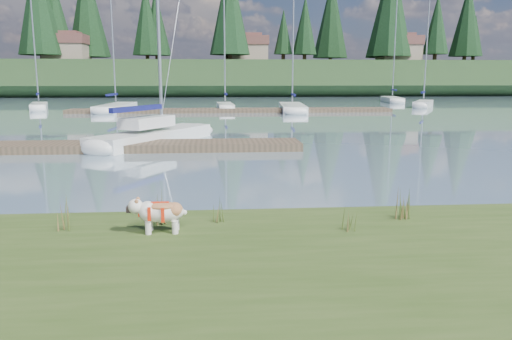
{
  "coord_description": "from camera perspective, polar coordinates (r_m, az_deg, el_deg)",
  "views": [
    {
      "loc": [
        0.68,
        -10.59,
        2.8
      ],
      "look_at": [
        1.5,
        -0.5,
        0.91
      ],
      "focal_mm": 35.0,
      "sensor_mm": 36.0,
      "label": 1
    }
  ],
  "objects": [
    {
      "name": "dock_near",
      "position": [
        20.32,
        -17.95,
        2.56
      ],
      "size": [
        16.0,
        2.0,
        0.3
      ],
      "primitive_type": "cube",
      "color": "#4C3D2C",
      "rests_on": "ground"
    },
    {
      "name": "weed_0",
      "position": [
        8.56,
        -11.16,
        -4.34
      ],
      "size": [
        0.17,
        0.14,
        0.66
      ],
      "color": "#475B23",
      "rests_on": "bank"
    },
    {
      "name": "weed_3",
      "position": [
        8.68,
        -21.12,
        -4.78
      ],
      "size": [
        0.17,
        0.14,
        0.62
      ],
      "color": "#475B23",
      "rests_on": "bank"
    },
    {
      "name": "sailboat_bg_0",
      "position": [
        48.33,
        -23.52,
        6.77
      ],
      "size": [
        3.03,
        6.52,
        9.5
      ],
      "rotation": [
        0.0,
        0.0,
        1.86
      ],
      "color": "silver",
      "rests_on": "ground"
    },
    {
      "name": "mud_lip",
      "position": [
        9.42,
        -8.66,
        -6.39
      ],
      "size": [
        60.0,
        0.5,
        0.14
      ],
      "primitive_type": "cube",
      "color": "#33281C",
      "rests_on": "ground"
    },
    {
      "name": "conifer_4",
      "position": [
        77.31,
        -3.03,
        18.2
      ],
      "size": [
        6.16,
        6.16,
        15.1
      ],
      "color": "#382619",
      "rests_on": "ridge"
    },
    {
      "name": "conifer_7",
      "position": [
        91.94,
        22.99,
        15.62
      ],
      "size": [
        5.28,
        5.28,
        13.2
      ],
      "color": "#382619",
      "rests_on": "ridge"
    },
    {
      "name": "conifer_6",
      "position": [
        83.95,
        15.14,
        17.88
      ],
      "size": [
        7.04,
        7.04,
        17.0
      ],
      "color": "#382619",
      "rests_on": "ridge"
    },
    {
      "name": "weed_1",
      "position": [
        8.53,
        -4.3,
        -4.82
      ],
      "size": [
        0.17,
        0.14,
        0.45
      ],
      "color": "#475B23",
      "rests_on": "bank"
    },
    {
      "name": "bulldog",
      "position": [
        8.12,
        -10.91,
        -4.64
      ],
      "size": [
        0.91,
        0.4,
        0.55
      ],
      "rotation": [
        0.0,
        0.0,
        3.14
      ],
      "color": "silver",
      "rests_on": "bank"
    },
    {
      "name": "house_2",
      "position": [
        84.94,
        15.99,
        13.22
      ],
      "size": [
        6.3,
        5.3,
        4.65
      ],
      "color": "gray",
      "rests_on": "ridge"
    },
    {
      "name": "conifer_5",
      "position": [
        82.25,
        5.63,
        16.12
      ],
      "size": [
        3.96,
        3.96,
        10.35
      ],
      "color": "#382619",
      "rests_on": "ridge"
    },
    {
      "name": "sailboat_bg_3",
      "position": [
        43.01,
        4.08,
        7.24
      ],
      "size": [
        2.63,
        9.56,
        13.7
      ],
      "rotation": [
        0.0,
        0.0,
        1.49
      ],
      "color": "silver",
      "rests_on": "ground"
    },
    {
      "name": "ground",
      "position": [
        40.69,
        -5.63,
        6.57
      ],
      "size": [
        200.0,
        200.0,
        0.0
      ],
      "primitive_type": "plane",
      "color": "#7E9AAC",
      "rests_on": "ground"
    },
    {
      "name": "sailboat_bg_1",
      "position": [
        44.66,
        -15.44,
        7.01
      ],
      "size": [
        2.37,
        9.24,
        13.5
      ],
      "rotation": [
        0.0,
        0.0,
        1.51
      ],
      "color": "silver",
      "rests_on": "ground"
    },
    {
      "name": "weed_2",
      "position": [
        9.08,
        16.37,
        -3.82
      ],
      "size": [
        0.17,
        0.14,
        0.62
      ],
      "color": "#475B23",
      "rests_on": "bank"
    },
    {
      "name": "sailboat_bg_5",
      "position": [
        60.0,
        15.19,
        7.83
      ],
      "size": [
        2.95,
        8.05,
        11.3
      ],
      "rotation": [
        0.0,
        0.0,
        1.39
      ],
      "color": "silver",
      "rests_on": "ground"
    },
    {
      "name": "ridge",
      "position": [
        83.59,
        -5.19,
        10.32
      ],
      "size": [
        200.0,
        20.0,
        5.0
      ],
      "primitive_type": "cube",
      "color": "#1E3419",
      "rests_on": "ground"
    },
    {
      "name": "sailboat_bg_2",
      "position": [
        44.18,
        -3.58,
        7.35
      ],
      "size": [
        1.48,
        6.37,
        9.7
      ],
      "rotation": [
        0.0,
        0.0,
        1.61
      ],
      "color": "silver",
      "rests_on": "ground"
    },
    {
      "name": "house_1",
      "position": [
        81.89,
        -0.94,
        13.72
      ],
      "size": [
        6.3,
        5.3,
        4.65
      ],
      "color": "gray",
      "rests_on": "ridge"
    },
    {
      "name": "house_0",
      "position": [
        83.84,
        -20.89,
        12.98
      ],
      "size": [
        6.3,
        5.3,
        4.65
      ],
      "color": "gray",
      "rests_on": "ridge"
    },
    {
      "name": "conifer_2",
      "position": [
        83.38,
        -23.64,
        17.12
      ],
      "size": [
        6.6,
        6.6,
        16.05
      ],
      "color": "#382619",
      "rests_on": "ridge"
    },
    {
      "name": "conifer_3",
      "position": [
        83.76,
        -12.46,
        16.45
      ],
      "size": [
        4.84,
        4.84,
        12.25
      ],
      "color": "#382619",
      "rests_on": "ridge"
    },
    {
      "name": "sailboat_main",
      "position": [
        22.24,
        -10.77,
        4.25
      ],
      "size": [
        5.22,
        7.57,
        11.38
      ],
      "rotation": [
        0.0,
        0.0,
        1.05
      ],
      "color": "silver",
      "rests_on": "ground"
    },
    {
      "name": "weed_5",
      "position": [
        9.18,
        16.54,
        -3.79
      ],
      "size": [
        0.17,
        0.14,
        0.58
      ],
      "color": "#475B23",
      "rests_on": "bank"
    },
    {
      "name": "dock_far",
      "position": [
        40.7,
        -2.8,
        6.82
      ],
      "size": [
        26.0,
        2.2,
        0.3
      ],
      "primitive_type": "cube",
      "color": "#4C3D2C",
      "rests_on": "ground"
    },
    {
      "name": "sailboat_bg_4",
      "position": [
        51.29,
        18.64,
        7.26
      ],
      "size": [
        4.32,
        6.43,
        9.92
      ],
      "rotation": [
        0.0,
        0.0,
        1.07
      ],
      "color": "silver",
      "rests_on": "ground"
    },
    {
      "name": "weed_4",
      "position": [
        8.23,
        10.72,
        -5.59
      ],
      "size": [
        0.17,
        0.14,
        0.44
      ],
      "color": "#475B23",
      "rests_on": "bank"
    }
  ]
}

